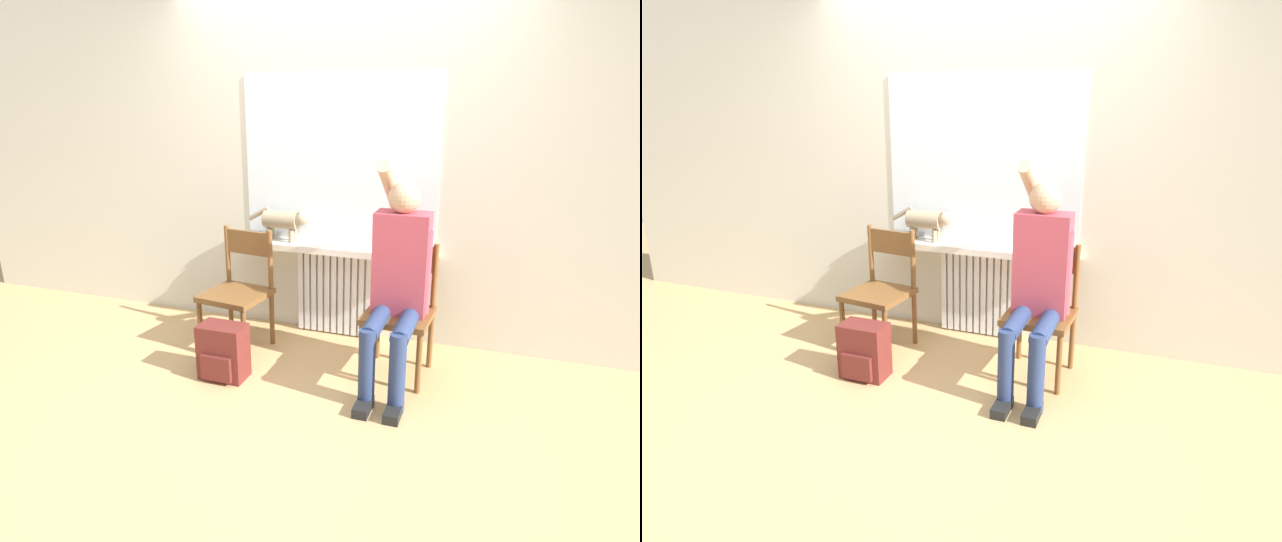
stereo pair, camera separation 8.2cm
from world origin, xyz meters
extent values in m
plane|color=tan|center=(0.00, 0.00, 0.00)|extent=(12.00, 12.00, 0.00)
cube|color=beige|center=(0.00, 1.23, 1.35)|extent=(7.00, 0.06, 2.70)
cube|color=white|center=(0.00, 1.16, 0.34)|extent=(0.60, 0.05, 0.68)
cube|color=white|center=(-0.27, 1.12, 0.34)|extent=(0.04, 0.03, 0.65)
cube|color=white|center=(-0.22, 1.12, 0.34)|extent=(0.04, 0.03, 0.65)
cube|color=white|center=(-0.16, 1.12, 0.34)|extent=(0.04, 0.03, 0.65)
cube|color=white|center=(-0.11, 1.12, 0.34)|extent=(0.04, 0.03, 0.65)
cube|color=white|center=(-0.05, 1.12, 0.34)|extent=(0.04, 0.03, 0.65)
cube|color=white|center=(0.00, 1.12, 0.34)|extent=(0.04, 0.03, 0.65)
cube|color=white|center=(0.05, 1.12, 0.34)|extent=(0.04, 0.03, 0.65)
cube|color=white|center=(0.11, 1.12, 0.34)|extent=(0.04, 0.03, 0.65)
cube|color=white|center=(0.16, 1.12, 0.34)|extent=(0.04, 0.03, 0.65)
cube|color=white|center=(0.22, 1.12, 0.34)|extent=(0.04, 0.03, 0.65)
cube|color=white|center=(0.27, 1.12, 0.34)|extent=(0.04, 0.03, 0.65)
cube|color=white|center=(0.00, 1.09, 0.70)|extent=(1.52, 0.22, 0.05)
cube|color=white|center=(0.00, 1.20, 1.33)|extent=(1.46, 0.01, 1.20)
cube|color=brown|center=(-0.59, 0.64, 0.42)|extent=(0.47, 0.47, 0.04)
cylinder|color=brown|center=(-0.79, 0.48, 0.20)|extent=(0.04, 0.04, 0.40)
cylinder|color=brown|center=(-0.43, 0.43, 0.20)|extent=(0.04, 0.04, 0.40)
cylinder|color=brown|center=(-0.75, 0.85, 0.20)|extent=(0.04, 0.04, 0.40)
cylinder|color=brown|center=(-0.38, 0.80, 0.20)|extent=(0.04, 0.04, 0.40)
cylinder|color=brown|center=(-0.75, 0.85, 0.66)|extent=(0.04, 0.04, 0.43)
cylinder|color=brown|center=(-0.38, 0.80, 0.66)|extent=(0.04, 0.04, 0.43)
cube|color=brown|center=(-0.57, 0.82, 0.76)|extent=(0.38, 0.07, 0.17)
cube|color=brown|center=(0.59, 0.64, 0.42)|extent=(0.44, 0.44, 0.04)
cylinder|color=brown|center=(0.39, 0.47, 0.20)|extent=(0.04, 0.04, 0.40)
cylinder|color=brown|center=(0.76, 0.45, 0.20)|extent=(0.04, 0.04, 0.40)
cylinder|color=brown|center=(0.41, 0.83, 0.20)|extent=(0.04, 0.04, 0.40)
cylinder|color=brown|center=(0.78, 0.81, 0.20)|extent=(0.04, 0.04, 0.40)
cylinder|color=brown|center=(0.41, 0.83, 0.66)|extent=(0.04, 0.04, 0.43)
cylinder|color=brown|center=(0.78, 0.81, 0.66)|extent=(0.04, 0.04, 0.43)
cube|color=brown|center=(0.60, 0.82, 0.76)|extent=(0.38, 0.04, 0.17)
cylinder|color=navy|center=(0.50, 0.43, 0.46)|extent=(0.11, 0.47, 0.11)
cylinder|color=navy|center=(0.68, 0.43, 0.46)|extent=(0.11, 0.47, 0.11)
cylinder|color=navy|center=(0.50, 0.19, 0.25)|extent=(0.10, 0.10, 0.50)
cylinder|color=navy|center=(0.68, 0.19, 0.25)|extent=(0.10, 0.10, 0.50)
cube|color=black|center=(0.50, 0.13, 0.03)|extent=(0.09, 0.20, 0.06)
cube|color=black|center=(0.68, 0.13, 0.03)|extent=(0.09, 0.20, 0.06)
cube|color=#B74251|center=(0.59, 0.66, 0.77)|extent=(0.34, 0.20, 0.65)
sphere|color=tan|center=(0.59, 0.66, 1.18)|extent=(0.20, 0.20, 0.20)
cylinder|color=tan|center=(0.47, 0.80, 1.22)|extent=(0.08, 0.50, 0.38)
cylinder|color=#B74251|center=(0.74, 0.62, 0.73)|extent=(0.08, 0.08, 0.52)
cylinder|color=#9E896B|center=(-0.42, 1.09, 0.89)|extent=(0.26, 0.14, 0.14)
sphere|color=#9E896B|center=(-0.25, 1.09, 0.91)|extent=(0.11, 0.11, 0.11)
cone|color=#9E896B|center=(-0.25, 1.07, 0.96)|extent=(0.04, 0.04, 0.04)
cone|color=#9E896B|center=(-0.25, 1.12, 0.96)|extent=(0.04, 0.04, 0.04)
cylinder|color=#9E896B|center=(-0.32, 1.06, 0.77)|extent=(0.04, 0.04, 0.10)
cylinder|color=#9E896B|center=(-0.32, 1.13, 0.77)|extent=(0.04, 0.04, 0.10)
cylinder|color=#9E896B|center=(-0.51, 1.06, 0.77)|extent=(0.04, 0.04, 0.10)
cylinder|color=#9E896B|center=(-0.51, 1.13, 0.77)|extent=(0.04, 0.04, 0.10)
cylinder|color=#9E896B|center=(-0.60, 1.09, 0.92)|extent=(0.18, 0.03, 0.12)
cube|color=maroon|center=(-0.48, 0.23, 0.18)|extent=(0.30, 0.19, 0.37)
cube|color=maroon|center=(-0.48, 0.12, 0.11)|extent=(0.21, 0.03, 0.17)
camera|label=1|loc=(1.16, -2.55, 1.75)|focal=30.00mm
camera|label=2|loc=(1.24, -2.52, 1.75)|focal=30.00mm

